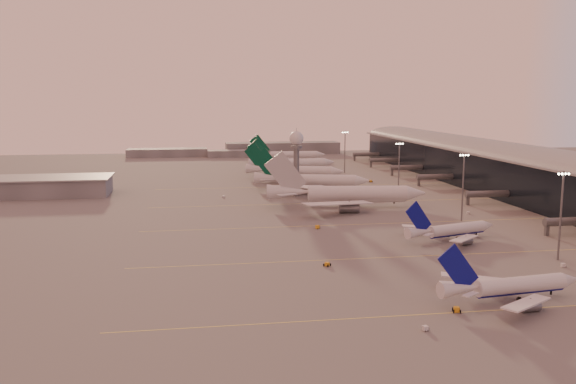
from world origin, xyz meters
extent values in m
plane|color=#5E5B5B|center=(0.00, 0.00, 0.00)|extent=(700.00, 700.00, 0.00)
cube|color=#EDDC53|center=(30.00, -35.00, 0.01)|extent=(180.00, 0.25, 0.02)
cube|color=#EDDC53|center=(30.00, 10.00, 0.01)|extent=(180.00, 0.25, 0.02)
cube|color=#EDDC53|center=(30.00, 55.00, 0.01)|extent=(180.00, 0.25, 0.02)
cube|color=#EDDC53|center=(30.00, 100.00, 0.01)|extent=(180.00, 0.25, 0.02)
cube|color=#EDDC53|center=(30.00, 150.00, 0.01)|extent=(180.00, 0.25, 0.02)
cube|color=black|center=(108.00, 110.00, 9.00)|extent=(36.00, 360.00, 18.00)
cylinder|color=gray|center=(108.00, 110.00, 18.00)|extent=(10.08, 360.00, 10.08)
cube|color=gray|center=(108.00, 110.00, 18.20)|extent=(40.00, 362.00, 0.80)
cylinder|color=#585B60|center=(82.00, 28.00, 4.50)|extent=(22.00, 2.80, 2.80)
cube|color=#585B60|center=(72.00, 28.00, 2.20)|extent=(1.20, 1.20, 4.40)
cylinder|color=#585B60|center=(82.00, 86.00, 4.50)|extent=(22.00, 2.80, 2.80)
cube|color=#585B60|center=(72.00, 86.00, 2.20)|extent=(1.20, 1.20, 4.40)
cylinder|color=#585B60|center=(82.00, 142.00, 4.50)|extent=(22.00, 2.80, 2.80)
cube|color=#585B60|center=(72.00, 142.00, 2.20)|extent=(1.20, 1.20, 4.40)
cylinder|color=#585B60|center=(82.00, 184.00, 4.50)|extent=(22.00, 2.80, 2.80)
cube|color=#585B60|center=(72.00, 184.00, 2.20)|extent=(1.20, 1.20, 4.40)
cylinder|color=#585B60|center=(82.00, 226.00, 4.50)|extent=(22.00, 2.80, 2.80)
cube|color=#585B60|center=(72.00, 226.00, 2.20)|extent=(1.20, 1.20, 4.40)
cylinder|color=#585B60|center=(82.00, 266.00, 4.50)|extent=(22.00, 2.80, 2.80)
cube|color=#585B60|center=(72.00, 266.00, 2.20)|extent=(1.20, 1.20, 4.40)
cube|color=slate|center=(-120.00, 140.00, 4.00)|extent=(80.00, 25.00, 8.00)
cube|color=gray|center=(-120.00, 140.00, 8.20)|extent=(82.00, 27.00, 0.60)
cylinder|color=#585B60|center=(5.00, 120.00, 11.00)|extent=(2.60, 2.60, 22.00)
cylinder|color=#585B60|center=(5.00, 120.00, 22.50)|extent=(5.20, 5.20, 1.20)
sphere|color=silver|center=(5.00, 120.00, 26.40)|extent=(6.40, 6.40, 6.40)
cylinder|color=#585B60|center=(5.00, 120.00, 30.10)|extent=(0.16, 0.16, 2.00)
cylinder|color=#585B60|center=(58.00, 0.00, 12.50)|extent=(0.56, 0.56, 25.00)
cube|color=#585B60|center=(58.00, 0.00, 24.50)|extent=(3.60, 0.25, 0.25)
sphere|color=#FFEABF|center=(56.50, 0.00, 24.10)|extent=(0.56, 0.56, 0.56)
sphere|color=#FFEABF|center=(57.50, 0.00, 24.10)|extent=(0.56, 0.56, 0.56)
sphere|color=#FFEABF|center=(58.50, 0.00, 24.10)|extent=(0.56, 0.56, 0.56)
sphere|color=#FFEABF|center=(59.50, 0.00, 24.10)|extent=(0.56, 0.56, 0.56)
cylinder|color=#585B60|center=(55.00, 55.00, 12.50)|extent=(0.56, 0.56, 25.00)
cube|color=#585B60|center=(55.00, 55.00, 24.50)|extent=(3.60, 0.25, 0.25)
sphere|color=#FFEABF|center=(53.50, 55.00, 24.10)|extent=(0.56, 0.56, 0.56)
sphere|color=#FFEABF|center=(54.50, 55.00, 24.10)|extent=(0.56, 0.56, 0.56)
sphere|color=#FFEABF|center=(55.50, 55.00, 24.10)|extent=(0.56, 0.56, 0.56)
sphere|color=#FFEABF|center=(56.50, 55.00, 24.10)|extent=(0.56, 0.56, 0.56)
cylinder|color=#585B60|center=(50.00, 110.00, 12.50)|extent=(0.56, 0.56, 25.00)
cube|color=#585B60|center=(50.00, 110.00, 24.50)|extent=(3.60, 0.25, 0.25)
sphere|color=#FFEABF|center=(48.50, 110.00, 24.10)|extent=(0.56, 0.56, 0.56)
sphere|color=#FFEABF|center=(49.50, 110.00, 24.10)|extent=(0.56, 0.56, 0.56)
sphere|color=#FFEABF|center=(50.50, 110.00, 24.10)|extent=(0.56, 0.56, 0.56)
sphere|color=#FFEABF|center=(51.50, 110.00, 24.10)|extent=(0.56, 0.56, 0.56)
cylinder|color=#585B60|center=(48.00, 200.00, 12.50)|extent=(0.56, 0.56, 25.00)
cube|color=#585B60|center=(48.00, 200.00, 24.50)|extent=(3.60, 0.25, 0.25)
sphere|color=#FFEABF|center=(46.50, 200.00, 24.10)|extent=(0.56, 0.56, 0.56)
sphere|color=#FFEABF|center=(47.50, 200.00, 24.10)|extent=(0.56, 0.56, 0.56)
sphere|color=#FFEABF|center=(48.50, 200.00, 24.10)|extent=(0.56, 0.56, 0.56)
sphere|color=#FFEABF|center=(49.50, 200.00, 24.10)|extent=(0.56, 0.56, 0.56)
cube|color=slate|center=(-60.00, 320.00, 3.00)|extent=(60.00, 18.00, 6.00)
cube|color=slate|center=(30.00, 330.00, 4.50)|extent=(90.00, 20.00, 9.00)
cube|color=slate|center=(-10.00, 310.00, 2.50)|extent=(40.00, 15.00, 5.00)
cylinder|color=silver|center=(29.65, -29.73, 3.03)|extent=(22.07, 6.39, 3.71)
cylinder|color=navy|center=(29.65, -29.73, 2.19)|extent=(21.51, 5.30, 2.67)
cone|color=silver|center=(42.54, -28.11, 3.03)|extent=(4.64, 4.20, 3.71)
cone|color=silver|center=(14.31, -31.65, 3.49)|extent=(9.52, 4.82, 3.71)
cube|color=silver|center=(25.47, -39.44, 2.38)|extent=(14.98, 12.05, 1.17)
cylinder|color=slate|center=(27.84, -36.97, 0.68)|extent=(4.48, 2.92, 2.41)
cube|color=slate|center=(27.84, -36.97, 1.73)|extent=(0.32, 0.28, 1.48)
cube|color=silver|center=(23.20, -21.34, 2.38)|extent=(16.02, 9.02, 1.17)
cylinder|color=slate|center=(26.11, -23.15, 0.68)|extent=(4.48, 2.92, 2.41)
cube|color=slate|center=(26.11, -23.15, 1.73)|extent=(0.32, 0.28, 1.48)
cube|color=navy|center=(13.86, -31.70, 8.07)|extent=(10.14, 1.60, 11.05)
cube|color=silver|center=(14.86, -35.83, 3.58)|extent=(4.39, 3.63, 0.24)
cube|color=silver|center=(13.81, -27.46, 3.58)|extent=(4.50, 2.86, 0.24)
cylinder|color=black|center=(37.86, -28.70, 0.49)|extent=(0.49, 0.49, 0.98)
cylinder|color=black|center=(27.64, -27.81, 0.54)|extent=(1.13, 0.62, 1.07)
cylinder|color=black|center=(28.17, -32.07, 0.54)|extent=(1.13, 0.62, 1.07)
cylinder|color=silver|center=(40.74, 27.43, 2.94)|extent=(21.30, 9.72, 3.61)
cylinder|color=navy|center=(40.74, 27.43, 2.13)|extent=(20.59, 8.63, 2.60)
cone|color=silver|center=(52.81, 31.18, 2.94)|extent=(4.98, 4.66, 3.61)
cone|color=silver|center=(26.38, 22.98, 3.39)|extent=(9.55, 6.08, 3.61)
cube|color=silver|center=(38.40, 17.42, 2.31)|extent=(13.31, 13.38, 1.13)
cylinder|color=slate|center=(40.25, 20.19, 0.66)|extent=(4.61, 3.45, 2.34)
cube|color=slate|center=(40.25, 20.19, 1.68)|extent=(0.34, 0.31, 1.44)
cube|color=silver|center=(33.14, 34.37, 2.31)|extent=(15.72, 6.35, 1.13)
cylinder|color=slate|center=(36.23, 33.13, 0.66)|extent=(4.61, 3.45, 2.34)
cube|color=slate|center=(36.23, 33.13, 1.68)|extent=(0.34, 0.31, 1.44)
cube|color=navy|center=(25.96, 22.85, 7.85)|extent=(9.55, 3.25, 10.75)
cube|color=silver|center=(27.63, 19.07, 3.48)|extent=(4.04, 3.93, 0.24)
cube|color=silver|center=(25.20, 26.90, 3.48)|extent=(4.29, 2.14, 0.24)
cylinder|color=black|center=(48.43, 29.82, 0.47)|extent=(0.47, 0.47, 0.95)
cylinder|color=black|center=(38.49, 28.92, 0.52)|extent=(1.14, 0.76, 1.04)
cylinder|color=black|center=(39.73, 24.93, 0.52)|extent=(1.14, 0.76, 1.04)
cylinder|color=silver|center=(24.87, 88.43, 4.37)|extent=(40.78, 11.34, 6.30)
cylinder|color=silver|center=(24.87, 88.43, 2.95)|extent=(39.76, 9.49, 4.53)
cone|color=silver|center=(48.73, 85.39, 4.37)|extent=(8.53, 7.23, 6.30)
cone|color=silver|center=(-3.51, 92.04, 5.16)|extent=(17.56, 8.38, 6.30)
cube|color=silver|center=(12.99, 73.05, 3.27)|extent=(29.43, 16.51, 1.87)
cylinder|color=slate|center=(18.33, 76.36, 0.71)|extent=(8.26, 5.05, 4.09)
cube|color=slate|center=(18.33, 76.36, 2.16)|extent=(0.33, 0.29, 2.52)
cube|color=silver|center=(17.23, 106.30, 3.27)|extent=(27.49, 22.17, 1.87)
cylinder|color=slate|center=(21.57, 101.75, 0.71)|extent=(8.26, 5.05, 4.09)
cube|color=slate|center=(21.57, 101.75, 2.16)|extent=(0.33, 0.29, 2.52)
cube|color=#A1A3A8|center=(-4.35, 92.15, 12.60)|extent=(17.36, 2.56, 18.69)
cube|color=silver|center=(-4.83, 84.35, 5.31)|extent=(8.33, 5.28, 0.25)
cube|color=silver|center=(-2.86, 99.83, 5.31)|extent=(8.13, 6.72, 0.25)
cylinder|color=black|center=(40.06, 86.49, 0.51)|extent=(0.51, 0.51, 1.02)
cylinder|color=black|center=(21.92, 91.06, 0.56)|extent=(1.17, 0.65, 1.12)
cylinder|color=black|center=(21.36, 86.62, 0.56)|extent=(1.17, 0.65, 1.12)
cylinder|color=silver|center=(18.92, 134.98, 3.92)|extent=(34.67, 14.32, 5.55)
cylinder|color=silver|center=(18.92, 134.98, 2.67)|extent=(33.60, 12.65, 4.00)
cone|color=silver|center=(38.74, 129.63, 3.92)|extent=(7.88, 7.09, 5.55)
cone|color=silver|center=(-4.66, 141.35, 4.62)|extent=(15.38, 9.12, 5.55)
cube|color=silver|center=(6.96, 123.22, 2.95)|extent=(25.64, 11.22, 1.64)
cylinder|color=slate|center=(11.92, 125.42, 0.67)|extent=(7.37, 5.22, 3.61)
cube|color=slate|center=(11.92, 125.42, 1.98)|extent=(0.34, 0.31, 2.22)
cube|color=silver|center=(14.50, 151.16, 2.95)|extent=(22.20, 21.30, 1.64)
cylinder|color=slate|center=(17.68, 146.76, 0.67)|extent=(7.37, 5.22, 3.61)
cube|color=slate|center=(17.68, 146.76, 1.98)|extent=(0.34, 0.31, 2.22)
cube|color=#033B27|center=(-5.35, 141.53, 11.24)|extent=(14.83, 4.30, 16.42)
cube|color=silver|center=(-6.63, 134.98, 4.76)|extent=(7.01, 3.71, 0.24)
cube|color=silver|center=(-3.16, 147.84, 4.76)|extent=(6.66, 6.26, 0.24)
cylinder|color=black|center=(31.54, 131.58, 0.48)|extent=(0.48, 0.48, 0.96)
cylinder|color=black|center=(16.79, 137.74, 0.53)|extent=(1.14, 0.74, 1.05)
cylinder|color=black|center=(15.69, 133.67, 0.53)|extent=(1.14, 0.74, 1.05)
cylinder|color=silver|center=(17.09, 174.88, 3.79)|extent=(33.30, 15.27, 5.36)
cylinder|color=silver|center=(17.09, 174.88, 2.58)|extent=(32.21, 13.63, 3.86)
cone|color=silver|center=(35.99, 168.81, 3.79)|extent=(7.77, 7.07, 5.36)
cone|color=silver|center=(-5.37, 182.09, 4.46)|extent=(14.91, 9.37, 5.36)
cube|color=silver|center=(5.02, 164.06, 2.85)|extent=(24.75, 9.78, 1.59)
cylinder|color=slate|center=(9.90, 165.97, 0.65)|extent=(7.19, 5.29, 3.49)
cube|color=slate|center=(9.90, 165.97, 1.91)|extent=(0.33, 0.30, 2.15)
cube|color=silver|center=(13.57, 190.70, 2.85)|extent=(20.84, 21.20, 1.59)
cylinder|color=slate|center=(16.43, 186.30, 0.65)|extent=(7.19, 5.29, 3.49)
cube|color=slate|center=(16.43, 186.30, 1.91)|extent=(0.33, 0.30, 2.15)
cube|color=#033B27|center=(-6.04, 182.30, 10.86)|extent=(14.15, 4.82, 15.87)
cube|color=silver|center=(-7.56, 176.03, 4.60)|extent=(6.71, 3.31, 0.23)
cube|color=silver|center=(-3.63, 188.29, 4.60)|extent=(6.32, 6.20, 0.23)
cylinder|color=black|center=(29.12, 171.02, 0.46)|extent=(0.46, 0.46, 0.92)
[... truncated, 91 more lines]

